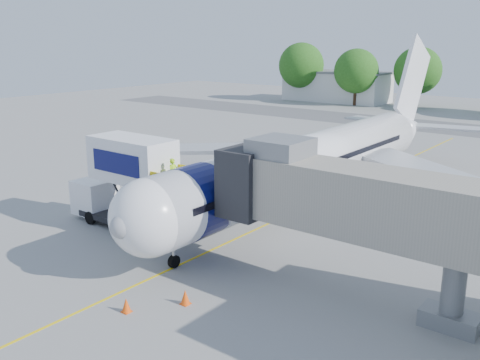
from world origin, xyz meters
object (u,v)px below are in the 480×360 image
Objects in this scene: catering_hiloader at (126,183)px; aircraft at (316,161)px; jet_bridge at (350,201)px; ground_tug at (0,346)px.

aircraft is at bearing 60.58° from catering_hiloader.
aircraft is 13.77m from jet_bridge.
aircraft reaches higher than catering_hiloader.
aircraft is 11.06× the size of ground_tug.
catering_hiloader is at bearing -119.42° from aircraft.
ground_tug is at bearing -87.48° from aircraft.
catering_hiloader is 2.49× the size of ground_tug.
jet_bridge is 14.35m from catering_hiloader.
jet_bridge is 14.30m from ground_tug.
ground_tug is (-6.98, -11.94, -3.65)m from jet_bridge.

